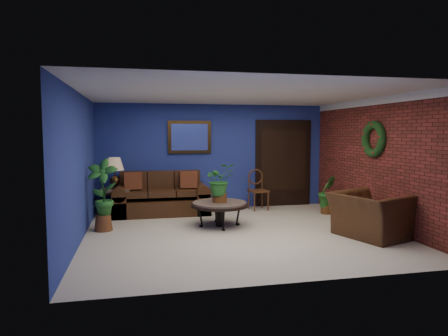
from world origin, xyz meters
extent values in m
plane|color=beige|center=(0.00, 0.00, 0.00)|extent=(5.50, 5.50, 0.00)
cube|color=navy|center=(0.00, 2.50, 1.25)|extent=(5.50, 0.04, 2.50)
cube|color=navy|center=(-2.75, 0.00, 1.25)|extent=(0.04, 5.00, 2.50)
cube|color=maroon|center=(2.75, 0.00, 1.25)|extent=(0.04, 5.00, 2.50)
cube|color=silver|center=(0.00, 0.00, 2.50)|extent=(5.50, 5.00, 0.02)
cube|color=white|center=(2.72, 0.00, 2.43)|extent=(0.03, 5.00, 0.14)
cube|color=#422C12|center=(-0.60, 2.46, 1.72)|extent=(1.02, 0.06, 0.77)
cube|color=black|center=(1.75, 2.47, 1.05)|extent=(1.44, 0.06, 2.18)
torus|color=black|center=(2.69, 0.05, 1.70)|extent=(0.16, 0.72, 0.72)
cube|color=#412512|center=(-1.30, 2.00, 0.17)|extent=(2.12, 0.91, 0.35)
cube|color=#412512|center=(-1.30, 2.33, 0.49)|extent=(1.81, 0.25, 0.87)
cube|color=#412512|center=(-1.90, 1.94, 0.50)|extent=(0.58, 0.63, 0.13)
cube|color=#412512|center=(-1.30, 1.94, 0.50)|extent=(0.58, 0.63, 0.13)
cube|color=#412512|center=(-0.70, 1.94, 0.50)|extent=(0.58, 0.63, 0.13)
cube|color=#412512|center=(-2.21, 2.00, 0.24)|extent=(0.31, 0.91, 0.48)
cube|color=#412512|center=(-0.40, 2.00, 0.24)|extent=(0.31, 0.91, 0.48)
cube|color=maroon|center=(-1.92, 1.98, 0.76)|extent=(0.38, 0.12, 0.38)
cube|color=maroon|center=(-0.69, 1.98, 0.76)|extent=(0.38, 0.12, 0.38)
cylinder|color=#4A4541|center=(-0.26, 0.60, 0.45)|extent=(1.05, 1.05, 0.05)
cylinder|color=black|center=(-0.26, 0.60, 0.42)|extent=(1.11, 1.11, 0.05)
cylinder|color=black|center=(-0.26, 0.60, 0.21)|extent=(0.14, 0.14, 0.43)
cube|color=#4A4541|center=(-2.30, 2.05, 0.58)|extent=(0.62, 0.62, 0.05)
cube|color=black|center=(-2.30, 2.05, 0.54)|extent=(0.66, 0.66, 0.04)
cube|color=black|center=(-2.30, 2.05, 0.12)|extent=(0.56, 0.56, 0.03)
cylinder|color=black|center=(-2.56, 1.79, 0.29)|extent=(0.03, 0.03, 0.58)
cylinder|color=black|center=(-2.04, 1.79, 0.29)|extent=(0.03, 0.03, 0.58)
cylinder|color=black|center=(-2.56, 2.31, 0.29)|extent=(0.03, 0.03, 0.58)
cylinder|color=black|center=(-2.04, 2.31, 0.29)|extent=(0.03, 0.03, 0.58)
cylinder|color=#422C12|center=(-2.30, 2.05, 0.63)|extent=(0.24, 0.24, 0.05)
sphere|color=#422C12|center=(-2.30, 2.05, 0.75)|extent=(0.22, 0.22, 0.22)
cylinder|color=#422C12|center=(-2.30, 2.05, 0.92)|extent=(0.02, 0.02, 0.28)
cone|color=#96785B|center=(-2.30, 2.05, 1.12)|extent=(0.40, 0.40, 0.28)
cube|color=#583119|center=(0.98, 2.05, 0.45)|extent=(0.45, 0.45, 0.04)
torus|color=#583119|center=(0.96, 2.23, 0.77)|extent=(0.39, 0.08, 0.38)
cylinder|color=#583119|center=(0.83, 1.86, 0.21)|extent=(0.03, 0.03, 0.43)
cylinder|color=#583119|center=(1.17, 1.90, 0.21)|extent=(0.03, 0.03, 0.43)
cylinder|color=#583119|center=(0.79, 2.20, 0.21)|extent=(0.03, 0.03, 0.43)
cylinder|color=#583119|center=(1.13, 2.24, 0.21)|extent=(0.03, 0.03, 0.43)
imported|color=#412512|center=(2.15, -0.77, 0.39)|extent=(1.36, 1.46, 0.77)
cylinder|color=#5E3117|center=(-0.26, 0.60, 0.57)|extent=(0.28, 0.28, 0.18)
imported|color=#1A551B|center=(-0.26, 0.60, 0.92)|extent=(0.66, 0.61, 0.63)
cylinder|color=#5E3117|center=(2.35, 1.28, 0.10)|extent=(0.26, 0.26, 0.20)
imported|color=#1A551B|center=(2.35, 1.28, 0.51)|extent=(0.41, 0.34, 0.72)
cylinder|color=brown|center=(-2.45, 0.71, 0.15)|extent=(0.34, 0.34, 0.30)
imported|color=#1A551B|center=(-2.45, 0.71, 0.80)|extent=(0.67, 0.54, 1.10)
camera|label=1|loc=(-1.79, -6.92, 1.82)|focal=32.00mm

